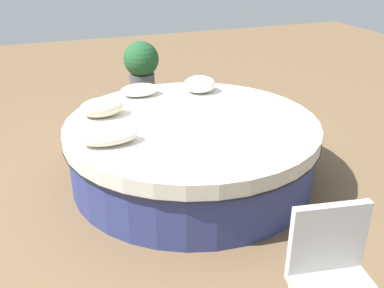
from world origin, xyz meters
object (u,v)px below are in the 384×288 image
Objects in this scene: throw_pillow_2 at (102,107)px; throw_pillow_3 at (109,136)px; patio_chair at (333,271)px; planter at (142,67)px; round_bed at (192,149)px; throw_pillow_0 at (200,84)px; throw_pillow_1 at (140,90)px.

throw_pillow_2 is 0.85× the size of throw_pillow_3.
patio_chair is 1.00× the size of planter.
throw_pillow_3 is 3.26m from planter.
patio_chair is at bearing 89.22° from planter.
throw_pillow_0 is (-0.43, -0.87, 0.44)m from round_bed.
throw_pillow_0 and throw_pillow_2 have the same top height.
throw_pillow_2 is at bearing 66.05° from planter.
patio_chair is at bearing 116.19° from throw_pillow_3.
planter is (-0.07, -5.15, -0.00)m from patio_chair.
planter is (-0.48, -1.80, -0.22)m from throw_pillow_1.
throw_pillow_0 is at bearing -116.20° from round_bed.
throw_pillow_2 is 2.56m from planter.
throw_pillow_0 is at bearing 170.21° from throw_pillow_1.
throw_pillow_1 is at bearing 75.20° from planter.
throw_pillow_2 is at bearing -94.58° from throw_pillow_3.
planter is at bearing -81.98° from throw_pillow_0.
throw_pillow_0 is at bearing 98.02° from planter.
throw_pillow_1 is 1.87m from planter.
round_bed is 1.06m from throw_pillow_0.
round_bed is at bearing -78.28° from patio_chair.
patio_chair is at bearing 108.88° from throw_pillow_2.
planter reaches higher than round_bed.
throw_pillow_3 is at bearing 85.42° from throw_pillow_2.
planter reaches higher than throw_pillow_3.
planter reaches higher than throw_pillow_0.
planter is (0.27, -1.93, -0.25)m from throw_pillow_0.
throw_pillow_1 is at bearing -9.79° from throw_pillow_0.
throw_pillow_2 reaches higher than throw_pillow_3.
patio_chair is (-0.96, 2.82, -0.24)m from throw_pillow_2.
throw_pillow_0 reaches higher than throw_pillow_3.
throw_pillow_2 is at bearing 16.98° from throw_pillow_0.
throw_pillow_2 is 0.49× the size of patio_chair.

